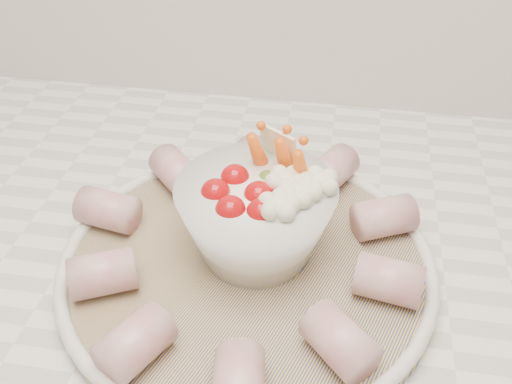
# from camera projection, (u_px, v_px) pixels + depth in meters

# --- Properties ---
(serving_platter) EXTENTS (0.42, 0.42, 0.02)m
(serving_platter) POSITION_uv_depth(u_px,v_px,m) (247.00, 263.00, 0.50)
(serving_platter) COLOR navy
(serving_platter) RESTS_ON kitchen_counter
(veggie_bowl) EXTENTS (0.14, 0.14, 0.11)m
(veggie_bowl) POSITION_uv_depth(u_px,v_px,m) (258.00, 215.00, 0.48)
(veggie_bowl) COLOR white
(veggie_bowl) RESTS_ON serving_platter
(cured_meat_rolls) EXTENTS (0.31, 0.32, 0.04)m
(cured_meat_rolls) POSITION_uv_depth(u_px,v_px,m) (246.00, 244.00, 0.49)
(cured_meat_rolls) COLOR #AD4F5A
(cured_meat_rolls) RESTS_ON serving_platter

